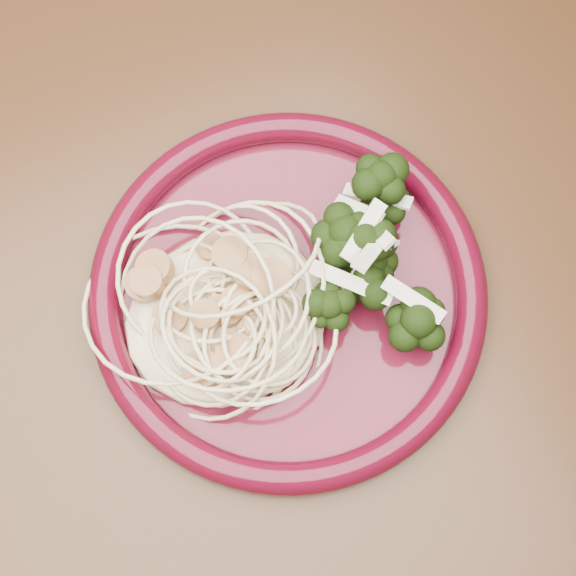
% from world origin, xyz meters
% --- Properties ---
extents(dining_table, '(1.20, 0.80, 0.75)m').
position_xyz_m(dining_table, '(0.00, 0.00, 0.65)').
color(dining_table, '#472814').
rests_on(dining_table, ground).
extents(dinner_plate, '(0.31, 0.31, 0.03)m').
position_xyz_m(dinner_plate, '(-0.09, -0.04, 0.76)').
color(dinner_plate, '#4F0E1C').
rests_on(dinner_plate, dining_table).
extents(spaghetti_pile, '(0.16, 0.14, 0.03)m').
position_xyz_m(spaghetti_pile, '(-0.14, -0.04, 0.77)').
color(spaghetti_pile, beige).
rests_on(spaghetti_pile, dinner_plate).
extents(scallop_cluster, '(0.14, 0.14, 0.05)m').
position_xyz_m(scallop_cluster, '(-0.14, -0.04, 0.81)').
color(scallop_cluster, '#A37442').
rests_on(scallop_cluster, spaghetti_pile).
extents(broccoli_pile, '(0.10, 0.16, 0.05)m').
position_xyz_m(broccoli_pile, '(-0.03, -0.04, 0.78)').
color(broccoli_pile, black).
rests_on(broccoli_pile, dinner_plate).
extents(onion_garnish, '(0.07, 0.10, 0.06)m').
position_xyz_m(onion_garnish, '(-0.03, -0.04, 0.82)').
color(onion_garnish, beige).
rests_on(onion_garnish, broccoli_pile).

